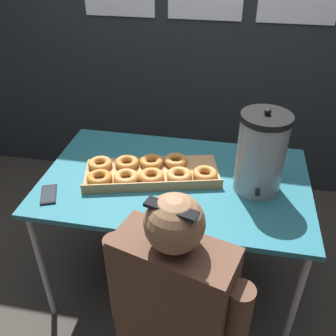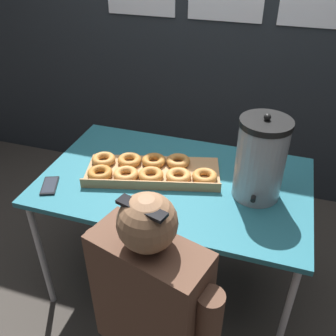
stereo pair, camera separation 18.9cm
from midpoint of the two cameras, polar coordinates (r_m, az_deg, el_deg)
ground_plane at (r=2.44m, az=3.18°, el=-16.49°), size 12.00×12.00×0.00m
back_wall at (r=2.76m, az=10.78°, el=20.95°), size 6.00×0.11×2.56m
folding_table at (r=1.94m, az=3.84°, el=-2.91°), size 1.35×0.83×0.77m
donut_box at (r=1.93m, az=-0.12°, el=-0.39°), size 0.74×0.46×0.05m
coffee_urn at (r=1.78m, az=16.91°, el=1.25°), size 0.23×0.26×0.43m
cell_phone at (r=1.92m, az=-14.94°, el=-2.71°), size 0.12×0.16×0.01m
person_seated at (r=1.58m, az=1.17°, el=-22.80°), size 0.55×0.32×1.19m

